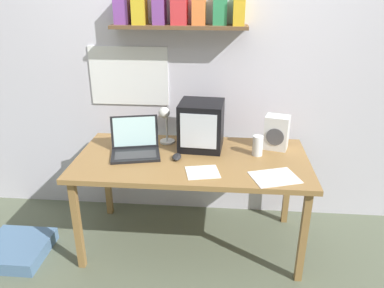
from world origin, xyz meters
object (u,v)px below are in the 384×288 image
object	(u,v)px
computer_mouse	(177,157)
loose_paper_near_monitor	(203,172)
corner_desk	(192,165)
desk_lamp	(165,120)
space_heater	(277,132)
open_notebook	(275,177)
floor_cushion	(17,249)
crt_monitor	(201,125)
laptop	(135,145)
juice_glass	(258,147)

from	to	relation	value
computer_mouse	loose_paper_near_monitor	size ratio (longest dim) A/B	0.44
corner_desk	desk_lamp	size ratio (longest dim) A/B	5.44
desk_lamp	space_heater	size ratio (longest dim) A/B	1.20
open_notebook	loose_paper_near_monitor	world-z (taller)	same
corner_desk	computer_mouse	bearing A→B (deg)	-160.54
desk_lamp	floor_cushion	world-z (taller)	desk_lamp
computer_mouse	open_notebook	size ratio (longest dim) A/B	0.32
crt_monitor	laptop	world-z (taller)	crt_monitor
corner_desk	open_notebook	world-z (taller)	open_notebook
corner_desk	crt_monitor	xyz separation A→B (m)	(0.05, 0.18, 0.23)
crt_monitor	computer_mouse	distance (m)	0.31
desk_lamp	computer_mouse	xyz separation A→B (m)	(0.12, -0.25, -0.17)
crt_monitor	loose_paper_near_monitor	world-z (taller)	crt_monitor
computer_mouse	loose_paper_near_monitor	xyz separation A→B (m)	(0.19, -0.18, -0.01)
open_notebook	juice_glass	bearing A→B (deg)	104.30
floor_cushion	loose_paper_near_monitor	bearing A→B (deg)	1.86
crt_monitor	loose_paper_near_monitor	size ratio (longest dim) A/B	1.42
corner_desk	loose_paper_near_monitor	distance (m)	0.24
corner_desk	floor_cushion	world-z (taller)	corner_desk
crt_monitor	open_notebook	world-z (taller)	crt_monitor
juice_glass	laptop	bearing A→B (deg)	-177.37
crt_monitor	floor_cushion	size ratio (longest dim) A/B	0.79
crt_monitor	laptop	bearing A→B (deg)	-158.66
laptop	loose_paper_near_monitor	xyz separation A→B (m)	(0.49, -0.26, -0.06)
desk_lamp	juice_glass	distance (m)	0.69
laptop	open_notebook	bearing A→B (deg)	-30.38
desk_lamp	loose_paper_near_monitor	world-z (taller)	desk_lamp
laptop	space_heater	xyz separation A→B (m)	(0.99, 0.17, 0.06)
open_notebook	computer_mouse	bearing A→B (deg)	161.28
floor_cushion	computer_mouse	bearing A→B (deg)	11.28
space_heater	loose_paper_near_monitor	size ratio (longest dim) A/B	1.02
corner_desk	space_heater	xyz separation A→B (m)	(0.59, 0.21, 0.18)
laptop	computer_mouse	distance (m)	0.32
floor_cushion	open_notebook	bearing A→B (deg)	0.42
desk_lamp	juice_glass	size ratio (longest dim) A/B	2.07
crt_monitor	space_heater	distance (m)	0.54
juice_glass	space_heater	xyz separation A→B (m)	(0.14, 0.13, 0.06)
laptop	open_notebook	size ratio (longest dim) A/B	1.16
open_notebook	floor_cushion	world-z (taller)	open_notebook
corner_desk	juice_glass	distance (m)	0.47
computer_mouse	floor_cushion	size ratio (longest dim) A/B	0.24
laptop	loose_paper_near_monitor	size ratio (longest dim) A/B	1.61
corner_desk	desk_lamp	bearing A→B (deg)	134.86
space_heater	open_notebook	xyz separation A→B (m)	(-0.06, -0.46, -0.12)
computer_mouse	space_heater	bearing A→B (deg)	19.76
laptop	loose_paper_near_monitor	bearing A→B (deg)	-41.19
laptop	juice_glass	world-z (taller)	laptop
computer_mouse	laptop	bearing A→B (deg)	165.82
laptop	computer_mouse	world-z (taller)	laptop
floor_cushion	juice_glass	bearing A→B (deg)	11.48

